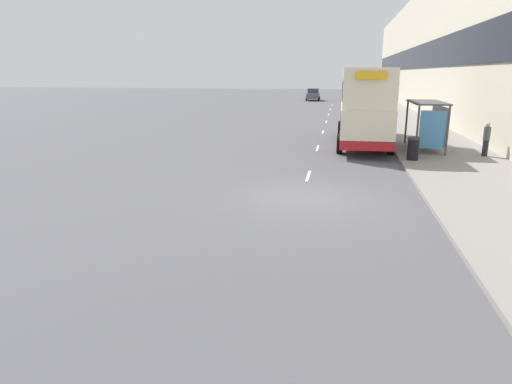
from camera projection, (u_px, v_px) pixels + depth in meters
The scene contains 18 objects.
ground_plane at pixel (301, 198), 15.25m from camera, with size 220.00×220.00×0.00m, color #515156.
pavement at pixel (389, 110), 50.74m from camera, with size 5.00×93.00×0.14m.
terrace_facade at pixel (432, 51), 48.46m from camera, with size 3.10×93.00×12.74m.
lane_mark_0 at pixel (308, 176), 18.49m from camera, with size 0.12×2.00×0.01m.
lane_mark_1 at pixel (318, 148), 25.37m from camera, with size 0.12×2.00×0.01m.
lane_mark_2 at pixel (323, 132), 32.25m from camera, with size 0.12×2.00×0.01m.
lane_mark_3 at pixel (326, 122), 39.13m from camera, with size 0.12×2.00×0.01m.
lane_mark_4 at pixel (329, 115), 46.01m from camera, with size 0.12×2.00×0.01m.
lane_mark_5 at pixel (330, 109), 52.89m from camera, with size 0.12×2.00×0.01m.
lane_mark_6 at pixel (332, 105), 59.77m from camera, with size 0.12×2.00×0.01m.
bus_shelter at pixel (431, 117), 23.51m from camera, with size 1.60×4.20×2.48m.
double_decker_bus_near at pixel (364, 105), 26.12m from camera, with size 2.85×10.76×4.30m.
car_0 at pixel (350, 93), 76.53m from camera, with size 2.01×3.85×1.70m.
car_1 at pixel (313, 95), 69.68m from camera, with size 2.02×4.27×1.81m.
car_2 at pixel (355, 95), 69.66m from camera, with size 2.09×4.53×1.82m.
pedestrian_at_shelter at pixel (425, 126), 26.24m from camera, with size 0.37×0.37×1.86m.
pedestrian_1 at pixel (486, 139), 21.98m from camera, with size 0.32×0.32×1.63m.
litter_bin at pixel (413, 149), 21.07m from camera, with size 0.55×0.55×1.05m.
Camera 1 is at (1.17, -14.74, 4.04)m, focal length 32.00 mm.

